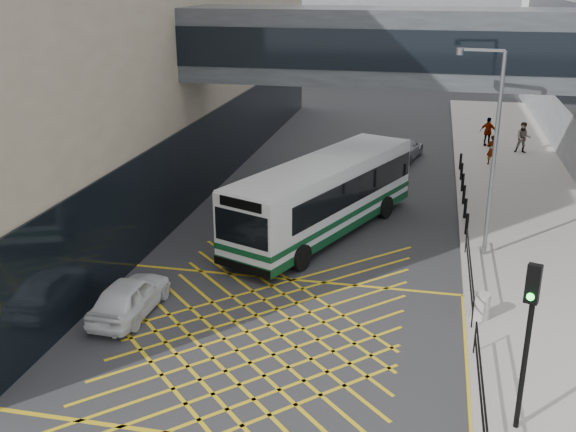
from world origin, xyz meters
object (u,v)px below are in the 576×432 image
Objects in this scene: car_dark at (353,196)px; pedestrian_c at (488,132)px; car_white at (130,296)px; pedestrian_a at (492,150)px; traffic_light at (529,325)px; street_lamp at (491,142)px; car_silver at (400,148)px; pedestrian_b at (523,138)px; bus at (325,195)px; litter_bin at (482,306)px.

pedestrian_c is at bearing -108.54° from car_dark.
pedestrian_a is (12.46, 20.61, 0.35)m from car_white.
traffic_light is 10.93m from street_lamp.
car_silver is (1.59, 9.67, -0.06)m from car_dark.
pedestrian_c is at bearing 148.12° from pedestrian_b.
street_lamp reaches higher than car_silver.
street_lamp is 4.18× the size of pedestrian_b.
bus is 18.14m from pedestrian_c.
pedestrian_c is (12.52, 24.91, 0.42)m from car_white.
pedestrian_c reaches higher than car_silver.
pedestrian_a is 0.90× the size of pedestrian_b.
car_dark is (0.81, 2.84, -0.88)m from bus.
pedestrian_b reaches higher than car_white.
car_white is at bearing 40.34° from pedestrian_a.
car_white is 0.52× the size of street_lamp.
car_white is 2.19× the size of pedestrian_b.
street_lamp is (-0.28, 10.82, 1.58)m from traffic_light.
car_dark is 2.81× the size of pedestrian_c.
car_dark is 10.85m from litter_bin.
traffic_light is 2.33× the size of pedestrian_b.
car_silver reaches higher than car_white.
street_lamp reaches higher than traffic_light.
bus is at bearing 174.77° from street_lamp.
pedestrian_b reaches higher than car_silver.
bus is 9.05m from litter_bin.
car_white is 22.21m from car_silver.
bus is 12.78m from car_silver.
street_lamp is at bearing 108.63° from pedestrian_c.
pedestrian_c is at bearing 92.52° from street_lamp.
pedestrian_b is at bearing -141.72° from pedestrian_a.
pedestrian_b is (3.29, 16.56, -3.46)m from street_lamp.
litter_bin is at bearing -85.42° from street_lamp.
pedestrian_b is (2.00, 3.06, 0.09)m from pedestrian_a.
traffic_light is (6.51, -12.15, 1.28)m from bus.
car_dark reaches higher than litter_bin.
car_silver is 5.60× the size of litter_bin.
litter_bin is (-0.21, -5.34, -3.96)m from street_lamp.
pedestrian_a reaches higher than litter_bin.
bus reaches higher than pedestrian_a.
pedestrian_c reaches higher than litter_bin.
car_white is 13.81m from street_lamp.
car_silver is at bearing 101.37° from bus.
litter_bin is at bearing 66.95° from pedestrian_a.
pedestrian_a is at bearing 80.50° from bus.
car_dark is at bearing 130.99° from traffic_light.
car_white is at bearing 70.92° from car_dark.
bus is at bearing 88.23° from pedestrian_c.
car_dark is 7.81m from street_lamp.
bus is at bearing 138.36° from traffic_light.
pedestrian_a is at bearing -172.39° from car_silver.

